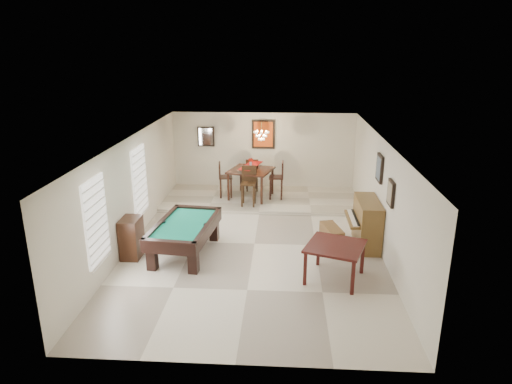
# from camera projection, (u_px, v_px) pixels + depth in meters

# --- Properties ---
(ground_plane) EXTENTS (6.00, 9.00, 0.02)m
(ground_plane) POSITION_uv_depth(u_px,v_px,m) (254.00, 244.00, 11.28)
(ground_plane) COLOR beige
(wall_back) EXTENTS (6.00, 0.04, 2.60)m
(wall_back) POSITION_uv_depth(u_px,v_px,m) (263.00, 152.00, 15.15)
(wall_back) COLOR silver
(wall_back) RESTS_ON ground_plane
(wall_front) EXTENTS (6.00, 0.04, 2.60)m
(wall_front) POSITION_uv_depth(u_px,v_px,m) (234.00, 290.00, 6.60)
(wall_front) COLOR silver
(wall_front) RESTS_ON ground_plane
(wall_left) EXTENTS (0.04, 9.00, 2.60)m
(wall_left) POSITION_uv_depth(u_px,v_px,m) (131.00, 191.00, 11.05)
(wall_left) COLOR silver
(wall_left) RESTS_ON ground_plane
(wall_right) EXTENTS (0.04, 9.00, 2.60)m
(wall_right) POSITION_uv_depth(u_px,v_px,m) (382.00, 196.00, 10.70)
(wall_right) COLOR silver
(wall_right) RESTS_ON ground_plane
(ceiling) EXTENTS (6.00, 9.00, 0.04)m
(ceiling) POSITION_uv_depth(u_px,v_px,m) (254.00, 140.00, 10.48)
(ceiling) COLOR white
(ceiling) RESTS_ON wall_back
(dining_step) EXTENTS (6.00, 2.50, 0.12)m
(dining_step) POSITION_uv_depth(u_px,v_px,m) (261.00, 199.00, 14.34)
(dining_step) COLOR beige
(dining_step) RESTS_ON ground_plane
(window_left_front) EXTENTS (0.06, 1.00, 1.70)m
(window_left_front) POSITION_uv_depth(u_px,v_px,m) (96.00, 221.00, 8.93)
(window_left_front) COLOR white
(window_left_front) RESTS_ON wall_left
(window_left_rear) EXTENTS (0.06, 1.00, 1.70)m
(window_left_rear) POSITION_uv_depth(u_px,v_px,m) (140.00, 180.00, 11.59)
(window_left_rear) COLOR white
(window_left_rear) RESTS_ON wall_left
(pool_table) EXTENTS (1.44, 2.35, 0.75)m
(pool_table) POSITION_uv_depth(u_px,v_px,m) (185.00, 239.00, 10.63)
(pool_table) COLOR black
(pool_table) RESTS_ON ground_plane
(square_table) EXTENTS (1.43, 1.43, 0.77)m
(square_table) POSITION_uv_depth(u_px,v_px,m) (334.00, 262.00, 9.47)
(square_table) COLOR black
(square_table) RESTS_ON ground_plane
(upright_piano) EXTENTS (0.78, 1.38, 1.15)m
(upright_piano) POSITION_uv_depth(u_px,v_px,m) (361.00, 223.00, 11.03)
(upright_piano) COLOR brown
(upright_piano) RESTS_ON ground_plane
(piano_bench) EXTENTS (0.54, 0.94, 0.49)m
(piano_bench) POSITION_uv_depth(u_px,v_px,m) (331.00, 236.00, 11.11)
(piano_bench) COLOR brown
(piano_bench) RESTS_ON ground_plane
(apothecary_chest) EXTENTS (0.42, 0.63, 0.94)m
(apothecary_chest) POSITION_uv_depth(u_px,v_px,m) (132.00, 238.00, 10.45)
(apothecary_chest) COLOR black
(apothecary_chest) RESTS_ON ground_plane
(dining_table) EXTENTS (1.52, 1.52, 1.02)m
(dining_table) POSITION_uv_depth(u_px,v_px,m) (251.00, 181.00, 14.21)
(dining_table) COLOR black
(dining_table) RESTS_ON dining_step
(flower_vase) EXTENTS (0.15, 0.15, 0.24)m
(flower_vase) POSITION_uv_depth(u_px,v_px,m) (251.00, 162.00, 14.02)
(flower_vase) COLOR #B71F0F
(flower_vase) RESTS_ON dining_table
(dining_chair_south) EXTENTS (0.45, 0.45, 1.17)m
(dining_chair_south) POSITION_uv_depth(u_px,v_px,m) (248.00, 186.00, 13.46)
(dining_chair_south) COLOR black
(dining_chair_south) RESTS_ON dining_step
(dining_chair_north) EXTENTS (0.44, 0.44, 1.08)m
(dining_chair_north) POSITION_uv_depth(u_px,v_px,m) (252.00, 174.00, 14.89)
(dining_chair_north) COLOR black
(dining_chair_north) RESTS_ON dining_step
(dining_chair_west) EXTENTS (0.46, 0.46, 1.10)m
(dining_chair_west) POSITION_uv_depth(u_px,v_px,m) (226.00, 180.00, 14.25)
(dining_chair_west) COLOR black
(dining_chair_west) RESTS_ON dining_step
(dining_chair_east) EXTENTS (0.44, 0.44, 1.17)m
(dining_chair_east) POSITION_uv_depth(u_px,v_px,m) (276.00, 180.00, 14.10)
(dining_chair_east) COLOR black
(dining_chair_east) RESTS_ON dining_step
(chandelier) EXTENTS (0.44, 0.44, 0.60)m
(chandelier) POSITION_uv_depth(u_px,v_px,m) (261.00, 132.00, 13.64)
(chandelier) COLOR #FFE5B2
(chandelier) RESTS_ON ceiling
(back_painting) EXTENTS (0.75, 0.06, 0.95)m
(back_painting) POSITION_uv_depth(u_px,v_px,m) (263.00, 134.00, 14.93)
(back_painting) COLOR #D84C14
(back_painting) RESTS_ON wall_back
(back_mirror) EXTENTS (0.55, 0.06, 0.65)m
(back_mirror) POSITION_uv_depth(u_px,v_px,m) (206.00, 137.00, 15.07)
(back_mirror) COLOR white
(back_mirror) RESTS_ON wall_back
(right_picture_upper) EXTENTS (0.06, 0.55, 0.65)m
(right_picture_upper) POSITION_uv_depth(u_px,v_px,m) (380.00, 168.00, 10.80)
(right_picture_upper) COLOR slate
(right_picture_upper) RESTS_ON wall_right
(right_picture_lower) EXTENTS (0.06, 0.45, 0.55)m
(right_picture_lower) POSITION_uv_depth(u_px,v_px,m) (391.00, 193.00, 9.63)
(right_picture_lower) COLOR gray
(right_picture_lower) RESTS_ON wall_right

